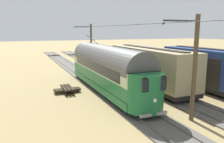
{
  "coord_description": "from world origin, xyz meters",
  "views": [
    {
      "loc": [
        11.98,
        20.72,
        5.65
      ],
      "look_at": [
        4.14,
        2.11,
        1.95
      ],
      "focal_mm": 35.91,
      "sensor_mm": 36.0,
      "label": 1
    }
  ],
  "objects_px": {
    "coach_adjacent": "(222,71)",
    "catenary_pole_mid_near": "(194,67)",
    "vintage_streetcar": "(106,67)",
    "spare_tie_stack": "(67,90)",
    "catenary_pole_foreground": "(91,46)",
    "coach_far_siding": "(149,66)"
  },
  "relations": [
    {
      "from": "vintage_streetcar",
      "to": "catenary_pole_mid_near",
      "type": "bearing_deg",
      "value": 105.06
    },
    {
      "from": "coach_adjacent",
      "to": "spare_tie_stack",
      "type": "distance_m",
      "value": 13.96
    },
    {
      "from": "catenary_pole_mid_near",
      "to": "catenary_pole_foreground",
      "type": "bearing_deg",
      "value": -90.0
    },
    {
      "from": "coach_adjacent",
      "to": "coach_far_siding",
      "type": "distance_m",
      "value": 6.53
    },
    {
      "from": "coach_adjacent",
      "to": "catenary_pole_mid_near",
      "type": "distance_m",
      "value": 7.65
    },
    {
      "from": "coach_far_siding",
      "to": "spare_tie_stack",
      "type": "bearing_deg",
      "value": -8.32
    },
    {
      "from": "vintage_streetcar",
      "to": "catenary_pole_foreground",
      "type": "height_order",
      "value": "catenary_pole_foreground"
    },
    {
      "from": "coach_far_siding",
      "to": "catenary_pole_mid_near",
      "type": "height_order",
      "value": "catenary_pole_mid_near"
    },
    {
      "from": "catenary_pole_foreground",
      "to": "spare_tie_stack",
      "type": "height_order",
      "value": "catenary_pole_foreground"
    },
    {
      "from": "coach_adjacent",
      "to": "spare_tie_stack",
      "type": "bearing_deg",
      "value": -25.33
    },
    {
      "from": "catenary_pole_mid_near",
      "to": "spare_tie_stack",
      "type": "bearing_deg",
      "value": -58.3
    },
    {
      "from": "vintage_streetcar",
      "to": "catenary_pole_foreground",
      "type": "bearing_deg",
      "value": -101.0
    },
    {
      "from": "vintage_streetcar",
      "to": "coach_far_siding",
      "type": "xyz_separation_m",
      "value": [
        -4.48,
        0.38,
        -0.09
      ]
    },
    {
      "from": "vintage_streetcar",
      "to": "coach_adjacent",
      "type": "bearing_deg",
      "value": 150.24
    },
    {
      "from": "coach_adjacent",
      "to": "coach_far_siding",
      "type": "height_order",
      "value": "same"
    },
    {
      "from": "vintage_streetcar",
      "to": "spare_tie_stack",
      "type": "bearing_deg",
      "value": -12.62
    },
    {
      "from": "coach_adjacent",
      "to": "catenary_pole_mid_near",
      "type": "xyz_separation_m",
      "value": [
        6.61,
        3.63,
        1.29
      ]
    },
    {
      "from": "coach_adjacent",
      "to": "catenary_pole_foreground",
      "type": "bearing_deg",
      "value": -69.03
    },
    {
      "from": "coach_far_siding",
      "to": "catenary_pole_foreground",
      "type": "relative_size",
      "value": 1.8
    },
    {
      "from": "coach_adjacent",
      "to": "catenary_pole_foreground",
      "type": "xyz_separation_m",
      "value": [
        6.61,
        -17.24,
        1.29
      ]
    },
    {
      "from": "spare_tie_stack",
      "to": "catenary_pole_foreground",
      "type": "bearing_deg",
      "value": -117.51
    },
    {
      "from": "catenary_pole_foreground",
      "to": "catenary_pole_mid_near",
      "type": "distance_m",
      "value": 20.88
    }
  ]
}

